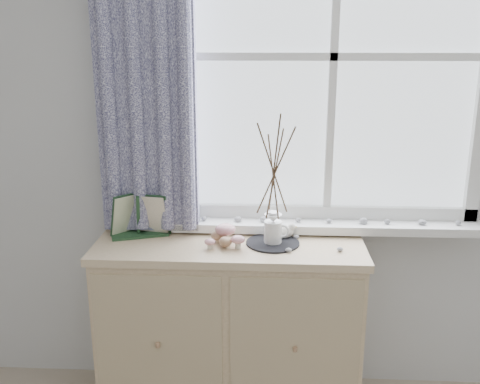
{
  "coord_description": "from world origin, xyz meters",
  "views": [
    {
      "loc": [
        0.02,
        -0.47,
        1.72
      ],
      "look_at": [
        -0.1,
        1.7,
        1.1
      ],
      "focal_mm": 40.0,
      "sensor_mm": 36.0,
      "label": 1
    }
  ],
  "objects_px": {
    "botanical_book": "(137,216)",
    "twig_pitcher": "(274,168)",
    "sideboard": "(230,328)",
    "toadstool_cluster": "(226,234)"
  },
  "relations": [
    {
      "from": "twig_pitcher",
      "to": "botanical_book",
      "type": "bearing_deg",
      "value": -172.6
    },
    {
      "from": "botanical_book",
      "to": "twig_pitcher",
      "type": "distance_m",
      "value": 0.66
    },
    {
      "from": "sideboard",
      "to": "twig_pitcher",
      "type": "relative_size",
      "value": 2.01
    },
    {
      "from": "sideboard",
      "to": "botanical_book",
      "type": "bearing_deg",
      "value": 174.1
    },
    {
      "from": "toadstool_cluster",
      "to": "botanical_book",
      "type": "bearing_deg",
      "value": 171.51
    },
    {
      "from": "toadstool_cluster",
      "to": "sideboard",
      "type": "bearing_deg",
      "value": 56.95
    },
    {
      "from": "twig_pitcher",
      "to": "toadstool_cluster",
      "type": "bearing_deg",
      "value": -163.52
    },
    {
      "from": "toadstool_cluster",
      "to": "twig_pitcher",
      "type": "bearing_deg",
      "value": 5.11
    },
    {
      "from": "sideboard",
      "to": "toadstool_cluster",
      "type": "relative_size",
      "value": 6.82
    },
    {
      "from": "sideboard",
      "to": "toadstool_cluster",
      "type": "height_order",
      "value": "toadstool_cluster"
    }
  ]
}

